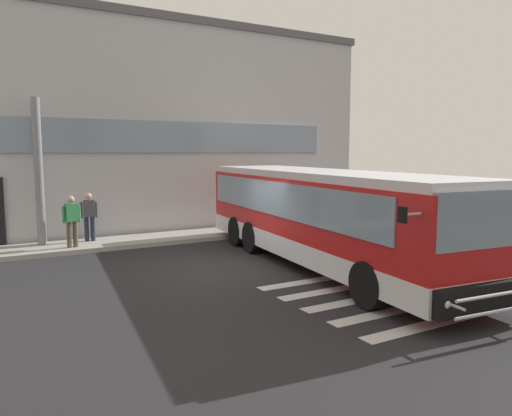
{
  "coord_description": "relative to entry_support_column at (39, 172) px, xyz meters",
  "views": [
    {
      "loc": [
        -5.72,
        -11.95,
        3.23
      ],
      "look_at": [
        1.55,
        0.88,
        1.5
      ],
      "focal_mm": 33.69,
      "sensor_mm": 36.0,
      "label": 1
    }
  ],
  "objects": [
    {
      "name": "boarding_curb",
      "position": [
        4.15,
        -0.6,
        -2.5
      ],
      "size": [
        23.19,
        2.0,
        0.15
      ],
      "primitive_type": "cube",
      "color": "#9E9B93",
      "rests_on": "ground"
    },
    {
      "name": "terminal_building",
      "position": [
        3.46,
        6.18,
        1.65
      ],
      "size": [
        20.99,
        13.8,
        8.47
      ],
      "color": "#B7B7BC",
      "rests_on": "ground"
    },
    {
      "name": "passenger_near_column",
      "position": [
        0.79,
        -1.06,
        -1.46
      ],
      "size": [
        0.58,
        0.43,
        1.68
      ],
      "color": "#4C4233",
      "rests_on": "boarding_curb"
    },
    {
      "name": "bus_main_foreground",
      "position": [
        6.73,
        -6.54,
        -1.24
      ],
      "size": [
        4.08,
        11.75,
        2.7
      ],
      "color": "red",
      "rests_on": "ground"
    },
    {
      "name": "bay_paint_stripes",
      "position": [
        6.15,
        -9.6,
        -2.57
      ],
      "size": [
        4.4,
        3.96,
        0.01
      ],
      "color": "silver",
      "rests_on": "ground"
    },
    {
      "name": "passenger_by_doorway",
      "position": [
        1.5,
        -0.22,
        -1.5
      ],
      "size": [
        0.58,
        0.28,
        1.68
      ],
      "color": "#1E2338",
      "rests_on": "boarding_curb"
    },
    {
      "name": "entry_support_column",
      "position": [
        0.0,
        0.0,
        0.0
      ],
      "size": [
        0.28,
        0.28,
        4.85
      ],
      "primitive_type": "cylinder",
      "color": "slate",
      "rests_on": "boarding_curb"
    },
    {
      "name": "ground_plane",
      "position": [
        4.15,
        -5.4,
        -2.59
      ],
      "size": [
        80.0,
        90.0,
        0.02
      ],
      "primitive_type": "cube",
      "color": "#232326",
      "rests_on": "ground"
    }
  ]
}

